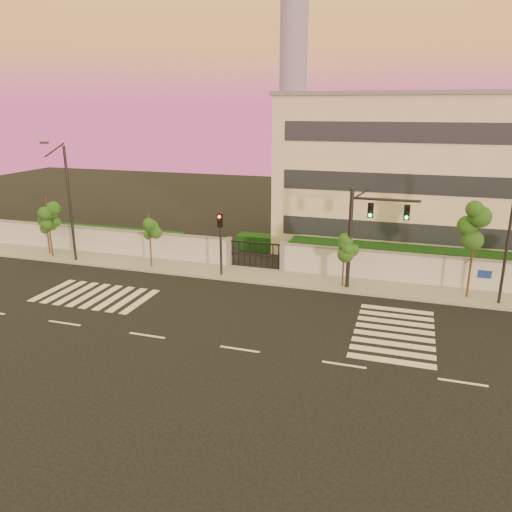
{
  "coord_description": "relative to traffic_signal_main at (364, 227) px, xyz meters",
  "views": [
    {
      "loc": [
        7.28,
        -20.41,
        11.19
      ],
      "look_at": [
        -1.07,
        6.0,
        2.88
      ],
      "focal_mm": 35.0,
      "sensor_mm": 36.0,
      "label": 1
    }
  ],
  "objects": [
    {
      "name": "distant_skyscraper",
      "position": [
        -69.63,
        270.14,
        57.86
      ],
      "size": [
        16.0,
        16.0,
        118.0
      ],
      "color": "slate",
      "rests_on": "ground"
    },
    {
      "name": "traffic_signal_main",
      "position": [
        0.0,
        0.0,
        0.0
      ],
      "size": [
        4.12,
        0.39,
        6.52
      ],
      "rotation": [
        0.0,
        0.0,
        0.0
      ],
      "color": "black",
      "rests_on": "ground"
    },
    {
      "name": "street_tree_a",
      "position": [
        -23.33,
        0.07,
        -0.62
      ],
      "size": [
        1.43,
        1.13,
        4.76
      ],
      "color": "#382314",
      "rests_on": "ground"
    },
    {
      "name": "street_tree_e",
      "position": [
        6.35,
        0.5,
        0.19
      ],
      "size": [
        1.64,
        1.3,
        5.86
      ],
      "color": "#382314",
      "rests_on": "ground"
    },
    {
      "name": "street_tree_c",
      "position": [
        -14.87,
        0.18,
        -1.15
      ],
      "size": [
        1.32,
        1.05,
        4.04
      ],
      "color": "#382314",
      "rests_on": "ground"
    },
    {
      "name": "street_tree_d",
      "position": [
        -1.11,
        0.12,
        -1.5
      ],
      "size": [
        1.32,
        1.05,
        3.55
      ],
      "color": "#382314",
      "rests_on": "ground"
    },
    {
      "name": "institutional_building",
      "position": [
        4.37,
        12.13,
        2.04
      ],
      "size": [
        24.4,
        12.4,
        12.25
      ],
      "color": "beige",
      "rests_on": "ground"
    },
    {
      "name": "streetlight_west",
      "position": [
        -21.04,
        -0.42,
        0.73
      ],
      "size": [
        0.54,
        2.16,
        8.97
      ],
      "color": "black",
      "rests_on": "ground"
    },
    {
      "name": "sidewalk",
      "position": [
        -4.63,
        0.64,
        -4.05
      ],
      "size": [
        60.0,
        3.0,
        0.15
      ],
      "primitive_type": "cube",
      "color": "gray",
      "rests_on": "ground"
    },
    {
      "name": "ground",
      "position": [
        -4.63,
        -9.86,
        -4.12
      ],
      "size": [
        120.0,
        120.0,
        0.0
      ],
      "primitive_type": "plane",
      "color": "black",
      "rests_on": "ground"
    },
    {
      "name": "hedge_row",
      "position": [
        -3.46,
        4.88,
        -3.3
      ],
      "size": [
        41.0,
        4.25,
        1.8
      ],
      "color": "black",
      "rests_on": "ground"
    },
    {
      "name": "road_markings",
      "position": [
        -6.21,
        -6.1,
        -4.11
      ],
      "size": [
        57.0,
        7.62,
        0.02
      ],
      "color": "silver",
      "rests_on": "ground"
    },
    {
      "name": "traffic_signal_secondary",
      "position": [
        -9.38,
        -0.12,
        -1.24
      ],
      "size": [
        0.35,
        0.34,
        4.54
      ],
      "rotation": [
        0.0,
        0.0,
        0.12
      ],
      "color": "black",
      "rests_on": "ground"
    },
    {
      "name": "street_tree_b",
      "position": [
        -24.02,
        0.6,
        -1.55
      ],
      "size": [
        1.38,
        1.1,
        3.48
      ],
      "color": "#382314",
      "rests_on": "ground"
    },
    {
      "name": "perimeter_wall",
      "position": [
        -4.52,
        2.14,
        -3.05
      ],
      "size": [
        60.0,
        0.36,
        2.2
      ],
      "color": "#ACAFB3",
      "rests_on": "ground"
    },
    {
      "name": "streetlight_east",
      "position": [
        8.03,
        -0.22,
        0.19
      ],
      "size": [
        0.48,
        1.92,
        7.97
      ],
      "color": "black",
      "rests_on": "ground"
    }
  ]
}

